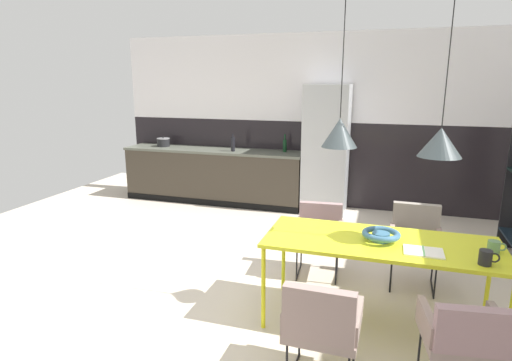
{
  "coord_description": "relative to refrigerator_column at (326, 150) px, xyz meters",
  "views": [
    {
      "loc": [
        1.14,
        -3.37,
        2.02
      ],
      "look_at": [
        -0.27,
        1.09,
        0.91
      ],
      "focal_mm": 29.51,
      "sensor_mm": 36.0,
      "label": 1
    }
  ],
  "objects": [
    {
      "name": "ground_plane",
      "position": [
        -0.23,
        -3.1,
        -0.99
      ],
      "size": [
        9.14,
        9.14,
        0.0
      ],
      "primitive_type": "plane",
      "color": "beige"
    },
    {
      "name": "refrigerator_column",
      "position": [
        0.0,
        0.0,
        0.0
      ],
      "size": [
        0.67,
        0.6,
        1.97
      ],
      "primitive_type": "cube",
      "color": "#ADAFB2",
      "rests_on": "ground"
    },
    {
      "name": "cooking_pot",
      "position": [
        -2.86,
        0.03,
        -0.01
      ],
      "size": [
        0.22,
        0.22,
        0.17
      ],
      "color": "black",
      "rests_on": "kitchen_counter"
    },
    {
      "name": "dining_table",
      "position": [
        0.91,
        -3.09,
        -0.28
      ],
      "size": [
        1.87,
        0.77,
        0.75
      ],
      "color": "yellow",
      "rests_on": "ground"
    },
    {
      "name": "fruit_bowl",
      "position": [
        0.91,
        -3.09,
        -0.18
      ],
      "size": [
        0.3,
        0.3,
        0.08
      ],
      "color": "#33607F",
      "rests_on": "dining_table"
    },
    {
      "name": "bottle_spice_small",
      "position": [
        -0.68,
        0.11,
        0.02
      ],
      "size": [
        0.06,
        0.06,
        0.29
      ],
      "color": "#0F3319",
      "rests_on": "kitchen_counter"
    },
    {
      "name": "armchair_by_stool",
      "position": [
        0.28,
        -2.23,
        -0.51
      ],
      "size": [
        0.52,
        0.51,
        0.74
      ],
      "rotation": [
        0.0,
        0.0,
        3.22
      ],
      "color": "gray",
      "rests_on": "ground"
    },
    {
      "name": "armchair_head_of_table",
      "position": [
        1.46,
        -3.86,
        -0.5
      ],
      "size": [
        0.54,
        0.53,
        0.74
      ],
      "rotation": [
        0.0,
        0.0,
        0.14
      ],
      "color": "gray",
      "rests_on": "ground"
    },
    {
      "name": "open_book",
      "position": [
        1.22,
        -3.24,
        -0.23
      ],
      "size": [
        0.29,
        0.21,
        0.02
      ],
      "color": "white",
      "rests_on": "dining_table"
    },
    {
      "name": "pendant_lamp_over_table_near",
      "position": [
        0.54,
        -3.07,
        0.63
      ],
      "size": [
        0.28,
        0.28,
        1.21
      ],
      "color": "black"
    },
    {
      "name": "mug_white_ceramic",
      "position": [
        1.73,
        -3.08,
        -0.19
      ],
      "size": [
        0.13,
        0.09,
        0.09
      ],
      "color": "#5B8456",
      "rests_on": "dining_table"
    },
    {
      "name": "kitchen_counter",
      "position": [
        -1.89,
        -0.0,
        -0.54
      ],
      "size": [
        3.1,
        0.63,
        0.9
      ],
      "color": "#383127",
      "rests_on": "ground"
    },
    {
      "name": "armchair_near_window",
      "position": [
        0.58,
        -3.99,
        -0.49
      ],
      "size": [
        0.5,
        0.48,
        0.78
      ],
      "rotation": [
        0.0,
        0.0,
        -0.02
      ],
      "color": "gray",
      "rests_on": "ground"
    },
    {
      "name": "back_wall_splashback_dark",
      "position": [
        -0.23,
        0.36,
        -0.3
      ],
      "size": [
        6.7,
        0.12,
        1.38
      ],
      "primitive_type": "cube",
      "color": "black",
      "rests_on": "ground"
    },
    {
      "name": "armchair_facing_counter",
      "position": [
        1.23,
        -2.2,
        -0.47
      ],
      "size": [
        0.5,
        0.48,
        0.81
      ],
      "rotation": [
        0.0,
        0.0,
        3.12
      ],
      "color": "gray",
      "rests_on": "ground"
    },
    {
      "name": "pendant_lamp_over_table_far",
      "position": [
        1.28,
        -3.05,
        0.59
      ],
      "size": [
        0.32,
        0.32,
        1.25
      ],
      "color": "black"
    },
    {
      "name": "mug_wide_latte",
      "position": [
        1.62,
        -3.34,
        -0.18
      ],
      "size": [
        0.14,
        0.09,
        0.11
      ],
      "color": "black",
      "rests_on": "dining_table"
    },
    {
      "name": "back_wall_panel_upper",
      "position": [
        -0.23,
        0.36,
        1.08
      ],
      "size": [
        6.7,
        0.12,
        1.38
      ],
      "primitive_type": "cube",
      "color": "white",
      "rests_on": "back_wall_splashback_dark"
    },
    {
      "name": "bottle_vinegar_dark",
      "position": [
        -1.51,
        -0.09,
        0.03
      ],
      "size": [
        0.07,
        0.07,
        0.29
      ],
      "color": "black",
      "rests_on": "kitchen_counter"
    }
  ]
}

